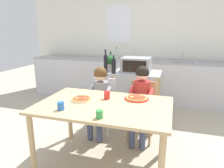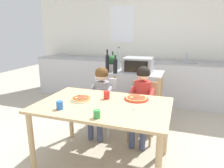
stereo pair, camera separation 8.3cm
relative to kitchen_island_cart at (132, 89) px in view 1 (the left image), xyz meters
name	(u,v)px [view 1 (the left image)]	position (x,y,z in m)	size (l,w,h in m)	color
ground_plane	(126,123)	(-0.07, -0.13, -0.57)	(11.01, 11.01, 0.00)	#B7AD99
back_wall_tiled	(143,38)	(-0.07, 1.56, 0.78)	(5.50, 0.13, 2.70)	white
kitchen_counter	(139,80)	(-0.07, 1.15, -0.12)	(4.95, 0.60, 1.10)	silver
kitchen_island_cart	(132,89)	(0.00, 0.00, 0.00)	(0.91, 0.58, 0.87)	#B7BABF
toaster_oven	(136,65)	(0.06, 0.01, 0.41)	(0.45, 0.36, 0.23)	#999BA0
bottle_clear_vinegar	(116,60)	(-0.32, 0.18, 0.45)	(0.05, 0.05, 0.38)	#ADB7B2
bottle_dark_olive_oil	(114,66)	(-0.26, -0.21, 0.41)	(0.07, 0.07, 0.28)	black
bottle_slim_sauce	(111,62)	(-0.40, 0.08, 0.42)	(0.06, 0.06, 0.31)	#1E4723
bottle_brown_beer	(106,63)	(-0.39, -0.22, 0.44)	(0.06, 0.06, 0.37)	black
potted_herb_plant	(110,63)	(-0.35, -0.07, 0.43)	(0.15, 0.15, 0.26)	beige
dining_table	(104,111)	(-0.07, -1.21, 0.07)	(1.44, 0.94, 0.73)	tan
dining_chair_left	(102,101)	(-0.36, -0.47, -0.09)	(0.36, 0.36, 0.81)	silver
dining_chair_right	(142,106)	(0.24, -0.49, -0.09)	(0.36, 0.36, 0.81)	tan
child_in_grey_shirt	(99,93)	(-0.36, -0.59, 0.08)	(0.32, 0.42, 1.00)	#424C6B
child_in_red_shirt	(141,96)	(0.24, -0.61, 0.09)	(0.32, 0.42, 1.04)	#424C6B
pizza_plate_cream	(82,99)	(-0.36, -1.17, 0.17)	(0.27, 0.27, 0.03)	beige
pizza_plate_red_rimmed	(137,98)	(0.24, -0.95, 0.17)	(0.28, 0.28, 0.03)	red
drinking_cup_blue	(61,106)	(-0.43, -1.50, 0.20)	(0.07, 0.07, 0.08)	blue
drinking_cup_red	(107,95)	(-0.09, -1.04, 0.21)	(0.07, 0.07, 0.09)	red
drinking_cup_green	(99,114)	(0.01, -1.58, 0.20)	(0.07, 0.07, 0.08)	green
serving_spoon	(136,107)	(0.29, -1.21, 0.17)	(0.01, 0.01, 0.14)	#B7BABF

